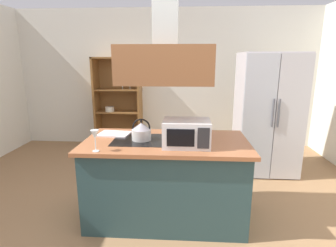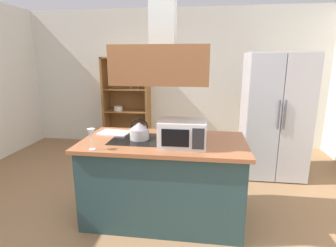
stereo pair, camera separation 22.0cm
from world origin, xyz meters
name	(u,v)px [view 1 (the left image)]	position (x,y,z in m)	size (l,w,h in m)	color
ground_plane	(145,229)	(0.00, 0.00, 0.00)	(7.80, 7.80, 0.00)	#8E6946
wall_back	(165,79)	(0.00, 3.00, 1.35)	(6.00, 0.12, 2.70)	silver
kitchen_island	(166,179)	(0.21, 0.25, 0.45)	(1.74, 0.91, 0.90)	#284446
range_hood	(166,54)	(0.21, 0.25, 1.79)	(0.90, 0.70, 1.20)	brown
refrigerator	(267,114)	(1.67, 1.65, 0.92)	(0.90, 0.78, 1.84)	#C0B9BF
dish_cabinet	(119,107)	(-0.93, 2.78, 0.79)	(0.91, 0.40, 1.78)	brown
kettle	(141,131)	(-0.05, 0.25, 1.00)	(0.21, 0.21, 0.23)	beige
cutting_board	(114,134)	(-0.40, 0.44, 0.91)	(0.34, 0.24, 0.02)	white
microwave	(186,133)	(0.42, 0.09, 1.03)	(0.46, 0.35, 0.26)	silver
wine_glass_on_counter	(95,136)	(-0.42, -0.13, 1.05)	(0.08, 0.08, 0.21)	silver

